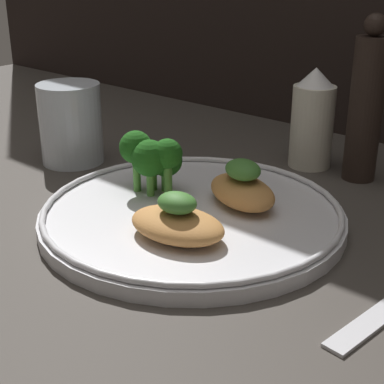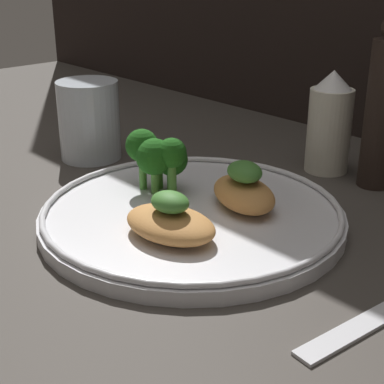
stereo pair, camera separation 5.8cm
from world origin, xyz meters
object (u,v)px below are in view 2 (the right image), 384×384
broccoli_bunch (157,156)px  sauce_bottle (332,124)px  drinking_glass (89,120)px  plate (192,214)px  pepper_grinder (383,111)px

broccoli_bunch → sauce_bottle: sauce_bottle is taller
drinking_glass → plate: bearing=-9.0°
broccoli_bunch → sauce_bottle: bearing=73.9°
sauce_bottle → plate: bearing=-90.7°
sauce_bottle → pepper_grinder: pepper_grinder is taller
pepper_grinder → drinking_glass: 36.15cm
plate → drinking_glass: bearing=171.0°
sauce_bottle → pepper_grinder: size_ratio=0.65×
sauce_bottle → pepper_grinder: 7.12cm
drinking_glass → broccoli_bunch: bearing=-10.1°
plate → drinking_glass: 24.47cm
plate → broccoli_bunch: size_ratio=4.47×
plate → sauce_bottle: bearing=89.3°
pepper_grinder → plate: bearing=-106.6°
pepper_grinder → drinking_glass: size_ratio=1.89×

